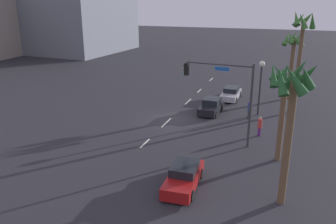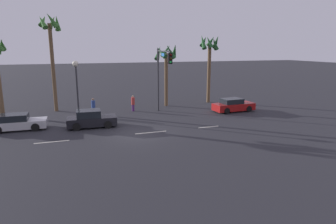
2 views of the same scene
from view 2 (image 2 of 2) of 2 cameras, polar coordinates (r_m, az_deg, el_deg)
ground_plane at (r=23.12m, az=-6.11°, el=-4.24°), size 220.00×220.00×0.00m
lane_stripe_2 at (r=22.64m, az=-21.58°, el=-5.41°), size 2.38×0.14×0.01m
lane_stripe_3 at (r=23.38m, az=-3.35°, el=-3.98°), size 2.55×0.14×0.01m
lane_stripe_4 at (r=25.16m, az=7.83°, el=-2.89°), size 1.87×0.14×0.01m
car_0 at (r=25.64m, az=-14.66°, el=-1.37°), size 4.11×2.02×1.47m
car_1 at (r=26.91m, az=-27.17°, el=-1.84°), size 4.41×1.92×1.32m
car_2 at (r=31.64m, az=12.51°, el=1.26°), size 4.43×1.98×1.39m
traffic_signal at (r=29.05m, az=-1.20°, el=8.11°), size 0.75×5.54×6.49m
streetlamp at (r=29.55m, az=-17.34°, el=6.46°), size 0.56×0.56×5.37m
pedestrian_0 at (r=29.34m, az=-14.25°, el=0.93°), size 0.40×0.40×1.82m
pedestrian_1 at (r=31.24m, az=-6.79°, el=1.76°), size 0.49×0.49×1.67m
palm_tree_0 at (r=32.73m, az=-21.75°, el=13.02°), size 2.32×2.35×9.98m
palm_tree_1 at (r=33.46m, az=-0.35°, el=10.30°), size 2.81×2.61×7.12m
palm_tree_3 at (r=36.00m, az=8.01°, el=11.52°), size 2.36×2.43×8.13m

